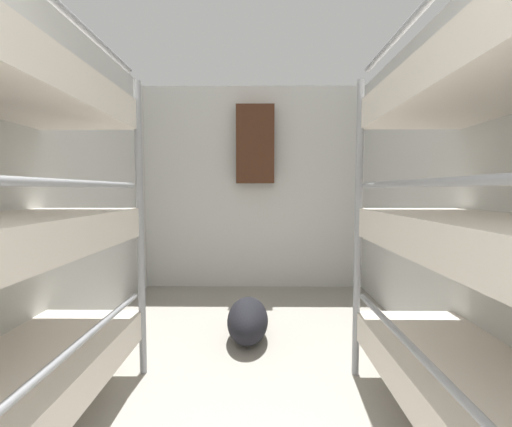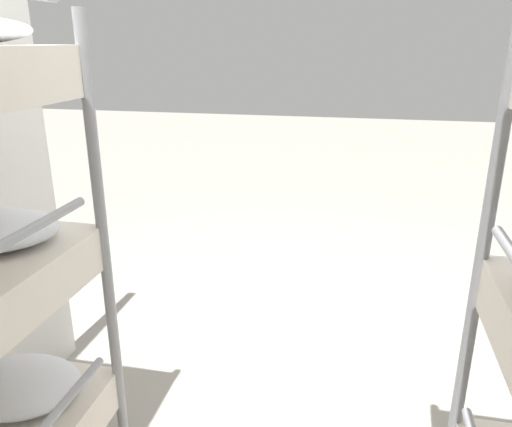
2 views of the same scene
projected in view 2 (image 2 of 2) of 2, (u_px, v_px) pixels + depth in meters
name	position (u px, v px, depth m)	size (l,w,h in m)	color
ground_plane	(293.00, 386.00, 2.66)	(20.00, 20.00, 0.00)	gray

